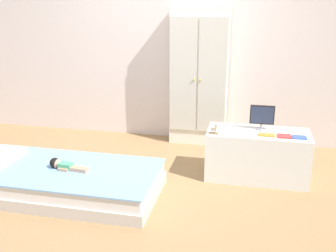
% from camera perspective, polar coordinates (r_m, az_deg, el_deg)
% --- Properties ---
extents(ground_plane, '(10.00, 10.00, 0.02)m').
position_cam_1_polar(ground_plane, '(3.89, -3.93, -9.22)').
color(ground_plane, '#99754C').
extents(back_wall, '(6.40, 0.05, 2.70)m').
position_cam_1_polar(back_wall, '(5.00, 0.88, 13.32)').
color(back_wall, silver).
rests_on(back_wall, ground_plane).
extents(bed, '(1.82, 0.89, 0.25)m').
position_cam_1_polar(bed, '(3.88, -15.04, -7.68)').
color(bed, beige).
rests_on(bed, ground_plane).
extents(doll, '(0.39, 0.14, 0.10)m').
position_cam_1_polar(doll, '(3.82, -15.26, -5.48)').
color(doll, '#4CA375').
rests_on(doll, bed).
extents(wardrobe, '(0.70, 0.27, 1.68)m').
position_cam_1_polar(wardrobe, '(4.85, 4.53, 7.07)').
color(wardrobe, white).
rests_on(wardrobe, ground_plane).
extents(tv_stand, '(1.01, 0.46, 0.50)m').
position_cam_1_polar(tv_stand, '(4.10, 12.85, -4.14)').
color(tv_stand, silver).
rests_on(tv_stand, ground_plane).
extents(tv_monitor, '(0.24, 0.10, 0.25)m').
position_cam_1_polar(tv_monitor, '(4.04, 13.57, 1.43)').
color(tv_monitor, '#99999E').
rests_on(tv_monitor, tv_stand).
extents(rocking_horse_toy, '(0.09, 0.04, 0.10)m').
position_cam_1_polar(rocking_horse_toy, '(3.86, 6.78, -0.49)').
color(rocking_horse_toy, '#8E6642').
rests_on(rocking_horse_toy, tv_stand).
extents(book_orange, '(0.15, 0.08, 0.01)m').
position_cam_1_polar(book_orange, '(3.91, 14.22, -1.28)').
color(book_orange, orange).
rests_on(book_orange, tv_stand).
extents(book_red, '(0.13, 0.11, 0.02)m').
position_cam_1_polar(book_red, '(3.92, 16.62, -1.43)').
color(book_red, '#CC3838').
rests_on(book_red, tv_stand).
extents(book_blue, '(0.13, 0.10, 0.01)m').
position_cam_1_polar(book_blue, '(3.94, 18.65, -1.58)').
color(book_blue, blue).
rests_on(book_blue, tv_stand).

